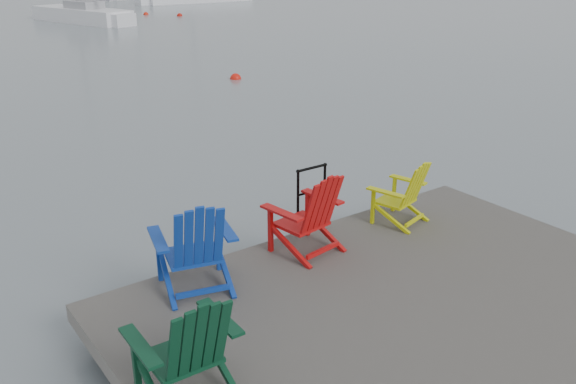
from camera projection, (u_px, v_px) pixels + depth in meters
ground at (435, 360)px, 6.38m from camera, size 400.00×400.00×0.00m
dock at (438, 332)px, 6.25m from camera, size 6.00×5.00×1.40m
handrail at (311, 192)px, 7.97m from camera, size 0.48×0.04×0.90m
chair_green at (188, 346)px, 4.90m from camera, size 0.85×0.79×1.05m
chair_blue at (195, 245)px, 6.53m from camera, size 1.01×0.95×1.09m
chair_red at (309, 213)px, 7.39m from camera, size 0.92×0.86×1.05m
chair_yellow at (403, 192)px, 8.23m from camera, size 0.83×0.78×0.89m
sailboat_near at (82, 16)px, 36.10m from camera, size 3.93×7.62×10.33m
buoy_a at (236, 79)px, 20.26m from camera, size 0.37×0.37×0.37m
buoy_c at (180, 16)px, 39.51m from camera, size 0.36×0.36×0.36m
buoy_d at (146, 15)px, 40.33m from camera, size 0.35×0.35×0.35m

